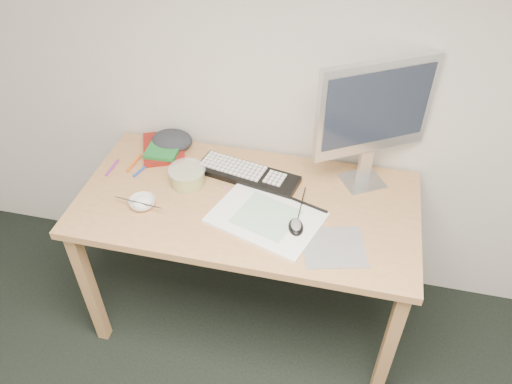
{
  "coord_description": "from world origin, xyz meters",
  "views": [
    {
      "loc": [
        0.3,
        -0.05,
        2.13
      ],
      "look_at": [
        -0.03,
        1.4,
        0.83
      ],
      "focal_mm": 35.0,
      "sensor_mm": 36.0,
      "label": 1
    }
  ],
  "objects_px": {
    "desk": "(247,215)",
    "sketchpad": "(266,217)",
    "monitor": "(375,111)",
    "keyboard": "(248,175)",
    "rice_bowl": "(142,203)"
  },
  "relations": [
    {
      "from": "sketchpad",
      "to": "monitor",
      "type": "distance_m",
      "value": 0.59
    },
    {
      "from": "desk",
      "to": "rice_bowl",
      "type": "relative_size",
      "value": 13.08
    },
    {
      "from": "desk",
      "to": "rice_bowl",
      "type": "height_order",
      "value": "rice_bowl"
    },
    {
      "from": "keyboard",
      "to": "monitor",
      "type": "xyz_separation_m",
      "value": [
        0.49,
        0.08,
        0.34
      ]
    },
    {
      "from": "sketchpad",
      "to": "rice_bowl",
      "type": "height_order",
      "value": "rice_bowl"
    },
    {
      "from": "rice_bowl",
      "to": "sketchpad",
      "type": "bearing_deg",
      "value": 4.66
    },
    {
      "from": "sketchpad",
      "to": "keyboard",
      "type": "height_order",
      "value": "keyboard"
    },
    {
      "from": "desk",
      "to": "rice_bowl",
      "type": "bearing_deg",
      "value": -162.89
    },
    {
      "from": "rice_bowl",
      "to": "desk",
      "type": "bearing_deg",
      "value": 17.11
    },
    {
      "from": "desk",
      "to": "monitor",
      "type": "distance_m",
      "value": 0.67
    },
    {
      "from": "keyboard",
      "to": "sketchpad",
      "type": "bearing_deg",
      "value": -48.73
    },
    {
      "from": "desk",
      "to": "sketchpad",
      "type": "distance_m",
      "value": 0.16
    },
    {
      "from": "monitor",
      "to": "rice_bowl",
      "type": "relative_size",
      "value": 5.29
    },
    {
      "from": "sketchpad",
      "to": "rice_bowl",
      "type": "distance_m",
      "value": 0.51
    },
    {
      "from": "desk",
      "to": "sketchpad",
      "type": "relative_size",
      "value": 3.36
    }
  ]
}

